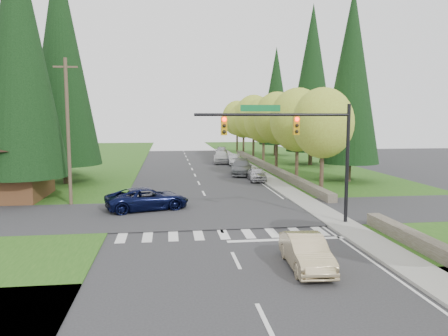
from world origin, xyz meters
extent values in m
plane|color=#28282B|center=(0.00, 0.00, 0.00)|extent=(120.00, 120.00, 0.00)
cube|color=#224D14|center=(13.00, 20.00, 0.03)|extent=(14.00, 110.00, 0.06)
cube|color=#224D14|center=(-13.00, 20.00, 0.03)|extent=(14.00, 110.00, 0.06)
cube|color=#28282B|center=(0.00, 8.00, 0.00)|extent=(120.00, 8.00, 0.10)
cube|color=gray|center=(6.90, 22.00, 0.07)|extent=(1.80, 80.00, 0.13)
cube|color=gray|center=(6.05, 22.00, 0.07)|extent=(0.20, 80.00, 0.13)
cube|color=#4C4438|center=(8.60, 30.00, 0.35)|extent=(0.70, 40.00, 0.70)
cylinder|color=black|center=(7.20, 4.50, 3.40)|extent=(0.20, 0.20, 6.80)
cylinder|color=black|center=(2.90, 4.50, 6.20)|extent=(8.60, 0.16, 0.16)
cube|color=#0C662D|center=(2.20, 4.55, 6.55)|extent=(2.20, 0.04, 0.35)
cube|color=#BF8C0C|center=(4.20, 4.50, 5.60)|extent=(0.32, 0.24, 1.00)
sphere|color=#FF0C05|center=(4.20, 4.36, 5.95)|extent=(0.22, 0.22, 0.22)
cube|color=#BF8C0C|center=(0.20, 4.50, 5.60)|extent=(0.32, 0.24, 1.00)
sphere|color=#FF0C05|center=(0.20, 4.36, 5.95)|extent=(0.22, 0.22, 0.22)
cube|color=#4C2D19|center=(-15.00, 15.00, 1.60)|extent=(6.00, 6.00, 3.20)
cube|color=black|center=(-15.00, 15.00, 3.55)|extent=(6.60, 6.60, 0.70)
cone|color=black|center=(-15.00, 15.00, 4.60)|extent=(8.40, 8.40, 1.60)
cylinder|color=#473828|center=(-9.50, 12.00, 5.00)|extent=(0.24, 0.24, 10.00)
cube|color=#473828|center=(-9.50, 12.00, 9.40)|extent=(1.60, 0.10, 0.12)
cylinder|color=#38281C|center=(9.20, 14.00, 2.38)|extent=(0.32, 0.32, 4.76)
ellipsoid|color=olive|center=(9.20, 14.00, 5.61)|extent=(4.80, 4.80, 5.52)
cylinder|color=#38281C|center=(9.30, 21.00, 2.46)|extent=(0.32, 0.32, 4.93)
ellipsoid|color=olive|center=(9.30, 21.00, 5.81)|extent=(5.20, 5.20, 5.98)
cylinder|color=#38281C|center=(9.10, 28.00, 2.52)|extent=(0.32, 0.32, 5.04)
ellipsoid|color=olive|center=(9.10, 28.00, 5.94)|extent=(5.00, 5.00, 5.75)
cylinder|color=#38281C|center=(9.20, 35.00, 2.41)|extent=(0.32, 0.32, 4.82)
ellipsoid|color=olive|center=(9.20, 35.00, 5.68)|extent=(5.00, 5.00, 5.75)
cylinder|color=#38281C|center=(9.30, 42.00, 2.58)|extent=(0.32, 0.32, 5.15)
ellipsoid|color=olive|center=(9.30, 42.00, 6.07)|extent=(5.40, 5.40, 6.21)
cylinder|color=#38281C|center=(9.10, 49.00, 2.35)|extent=(0.32, 0.32, 4.70)
ellipsoid|color=olive|center=(9.10, 49.00, 5.54)|extent=(4.80, 4.80, 5.52)
cylinder|color=#38281C|center=(9.20, 56.00, 2.49)|extent=(0.32, 0.32, 4.98)
ellipsoid|color=olive|center=(9.20, 56.00, 5.87)|extent=(5.20, 5.20, 5.98)
cylinder|color=#38281C|center=(-13.00, 14.00, 1.00)|extent=(0.50, 0.50, 2.00)
cone|color=black|center=(-13.00, 14.00, 10.80)|extent=(6.12, 6.12, 18.00)
cylinder|color=#38281C|center=(-16.00, 18.00, 1.00)|extent=(0.50, 0.50, 2.00)
cylinder|color=#38281C|center=(-12.00, 22.00, 1.00)|extent=(0.50, 0.50, 2.00)
cone|color=black|center=(-12.00, 22.00, 11.30)|extent=(6.46, 6.46, 19.00)
cylinder|color=#38281C|center=(-14.00, 28.00, 1.00)|extent=(0.50, 0.50, 2.00)
cone|color=black|center=(-14.00, 28.00, 10.30)|extent=(5.78, 5.78, 17.00)
cylinder|color=#38281C|center=(14.00, 20.00, 1.00)|extent=(0.50, 0.50, 2.00)
cone|color=black|center=(14.00, 20.00, 9.80)|extent=(5.44, 5.44, 16.00)
cylinder|color=#38281C|center=(15.00, 34.00, 1.00)|extent=(0.50, 0.50, 2.00)
cone|color=black|center=(15.00, 34.00, 10.80)|extent=(6.12, 6.12, 18.00)
cylinder|color=#38281C|center=(14.00, 48.00, 1.00)|extent=(0.50, 0.50, 2.00)
cone|color=black|center=(14.00, 48.00, 9.30)|extent=(5.10, 5.10, 15.00)
imported|color=beige|center=(2.66, -2.32, 0.67)|extent=(1.62, 4.15, 1.35)
imported|color=black|center=(-4.17, 9.75, 0.75)|extent=(5.87, 3.92, 1.50)
imported|color=#BBBAC0|center=(5.60, 21.69, 0.66)|extent=(1.85, 3.99, 1.32)
imported|color=slate|center=(4.92, 26.28, 0.78)|extent=(2.93, 5.66, 1.57)
imported|color=#B6B6BB|center=(5.58, 35.82, 0.69)|extent=(1.79, 4.29, 1.38)
imported|color=silver|center=(4.20, 38.11, 0.82)|extent=(2.48, 5.02, 1.65)
imported|color=#A2A2A6|center=(5.60, 48.91, 0.66)|extent=(2.36, 4.70, 1.31)
camera|label=1|loc=(-2.83, -18.79, 6.09)|focal=35.00mm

